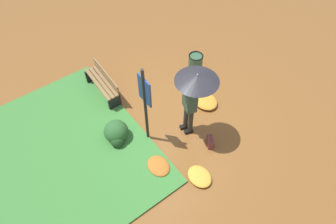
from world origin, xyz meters
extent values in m
plane|color=brown|center=(0.00, 0.00, 0.00)|extent=(18.00, 18.00, 0.00)
cube|color=#387533|center=(-0.96, -2.82, 0.03)|extent=(4.80, 4.00, 0.05)
cylinder|color=#2D2823|center=(0.20, 0.13, 0.43)|extent=(0.12, 0.12, 0.86)
cylinder|color=#2D2823|center=(0.38, 0.13, 0.43)|extent=(0.12, 0.12, 0.86)
cube|color=black|center=(0.20, 0.09, 0.04)|extent=(0.17, 0.24, 0.08)
cube|color=black|center=(0.38, 0.09, 0.04)|extent=(0.17, 0.24, 0.08)
cube|color=#334738|center=(0.29, 0.13, 1.18)|extent=(0.44, 0.35, 0.64)
sphere|color=tan|center=(0.29, 0.13, 1.64)|extent=(0.20, 0.20, 0.20)
ellipsoid|color=black|center=(0.29, 0.13, 1.67)|extent=(0.20, 0.20, 0.15)
cylinder|color=#334738|center=(0.08, 0.10, 1.39)|extent=(0.18, 0.13, 0.18)
cylinder|color=#334738|center=(0.12, 0.09, 1.48)|extent=(0.24, 0.11, 0.33)
cube|color=black|center=(0.20, 0.11, 1.62)|extent=(0.07, 0.04, 0.14)
cylinder|color=#334738|center=(0.45, 0.13, 1.42)|extent=(0.11, 0.10, 0.09)
cylinder|color=#334738|center=(0.44, 0.14, 1.51)|extent=(0.10, 0.09, 0.23)
cylinder|color=#A5A5AD|center=(0.43, 0.15, 1.83)|extent=(0.02, 0.02, 0.41)
cone|color=black|center=(0.43, 0.15, 1.92)|extent=(0.96, 0.96, 0.16)
sphere|color=#A5A5AD|center=(0.43, 0.15, 2.03)|extent=(0.02, 0.02, 0.02)
cylinder|color=black|center=(-0.11, -0.83, 1.15)|extent=(0.07, 0.07, 2.30)
cube|color=navy|center=(-0.11, -0.81, 1.70)|extent=(0.44, 0.04, 0.70)
cube|color=silver|center=(-0.11, -0.79, 1.70)|extent=(0.38, 0.01, 0.64)
cube|color=brown|center=(0.99, 0.27, 0.12)|extent=(0.33, 0.28, 0.24)
torus|color=brown|center=(0.99, 0.27, 0.28)|extent=(0.16, 0.11, 0.18)
cube|color=black|center=(-2.74, -0.97, 0.22)|extent=(0.08, 0.36, 0.44)
cube|color=black|center=(-1.46, -0.97, 0.22)|extent=(0.08, 0.36, 0.44)
cube|color=brown|center=(-2.10, -1.09, 0.46)|extent=(1.40, 0.16, 0.04)
cube|color=brown|center=(-2.10, -0.97, 0.46)|extent=(1.40, 0.16, 0.04)
cube|color=brown|center=(-2.10, -0.85, 0.46)|extent=(1.40, 0.16, 0.04)
cube|color=brown|center=(-2.10, -0.80, 0.56)|extent=(1.40, 0.10, 0.10)
cube|color=brown|center=(-2.10, -0.80, 0.70)|extent=(1.40, 0.10, 0.10)
cylinder|color=#2D5138|center=(-1.07, 1.51, 0.40)|extent=(0.40, 0.40, 0.80)
torus|color=black|center=(-1.07, 1.51, 0.82)|extent=(0.42, 0.42, 0.04)
ellipsoid|color=#285628|center=(-0.57, -1.45, 0.27)|extent=(0.60, 0.60, 0.54)
ellipsoid|color=#1E421E|center=(-0.39, -1.54, 0.18)|extent=(0.36, 0.36, 0.36)
ellipsoid|color=#C68428|center=(-0.12, 1.09, 0.08)|extent=(0.75, 0.60, 0.17)
ellipsoid|color=gold|center=(1.52, -0.53, 0.07)|extent=(0.61, 0.49, 0.13)
ellipsoid|color=#A86023|center=(0.74, -1.12, 0.07)|extent=(0.60, 0.48, 0.13)
camera|label=1|loc=(3.62, -3.03, 6.27)|focal=32.11mm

